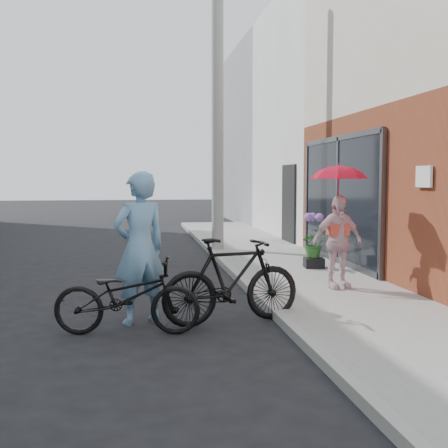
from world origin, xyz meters
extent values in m
plane|color=black|center=(0.00, 0.00, 0.00)|extent=(80.00, 80.00, 0.00)
cube|color=gray|center=(2.10, 2.00, 0.06)|extent=(2.20, 24.00, 0.12)
cube|color=#9E9E99|center=(0.94, 2.00, 0.06)|extent=(0.12, 24.00, 0.12)
cube|color=black|center=(3.16, 3.50, 1.36)|extent=(0.06, 3.80, 2.40)
cube|color=white|center=(3.16, 0.20, 1.82)|extent=(0.04, 0.40, 0.30)
cube|color=white|center=(7.20, 9.00, 3.50)|extent=(8.00, 6.00, 7.00)
cube|color=gray|center=(7.20, 16.00, 3.50)|extent=(8.00, 8.00, 7.00)
cylinder|color=#9E9E99|center=(1.10, 6.00, 3.50)|extent=(0.28, 0.28, 7.00)
imported|color=#72A5CC|center=(-0.78, -0.18, 0.94)|extent=(0.81, 0.69, 1.88)
imported|color=black|center=(-0.94, -0.67, 0.44)|extent=(1.74, 0.82, 0.88)
imported|color=black|center=(0.34, -0.39, 0.54)|extent=(1.85, 0.86, 1.07)
imported|color=beige|center=(2.21, 0.99, 0.83)|extent=(0.89, 0.50, 1.43)
imported|color=#E71B41|center=(2.21, 0.99, 1.91)|extent=(0.83, 0.83, 0.73)
cube|color=black|center=(2.47, 2.93, 0.21)|extent=(0.39, 0.39, 0.18)
imported|color=#2B6327|center=(2.47, 2.93, 0.58)|extent=(0.49, 0.43, 0.55)
camera|label=1|loc=(-0.83, -7.12, 1.80)|focal=45.00mm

